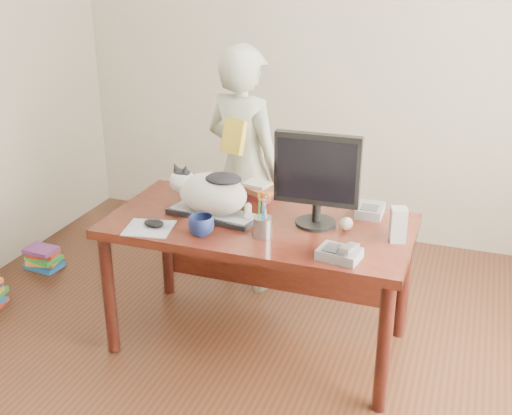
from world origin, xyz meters
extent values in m
plane|color=black|center=(0.00, 0.00, 0.00)|extent=(4.50, 4.50, 0.00)
plane|color=beige|center=(0.00, 2.25, 1.35)|extent=(4.00, 0.00, 4.00)
cube|color=black|center=(0.00, 0.60, 0.72)|extent=(1.60, 0.80, 0.05)
cylinder|color=black|center=(-0.74, 0.26, 0.35)|extent=(0.07, 0.07, 0.70)
cylinder|color=black|center=(0.74, 0.26, 0.35)|extent=(0.07, 0.07, 0.70)
cylinder|color=black|center=(-0.74, 0.94, 0.35)|extent=(0.07, 0.07, 0.70)
cylinder|color=black|center=(0.74, 0.94, 0.35)|extent=(0.07, 0.07, 0.70)
cube|color=black|center=(0.00, 0.96, 0.40)|extent=(1.45, 0.03, 0.50)
cube|color=black|center=(-0.26, 0.59, 0.76)|extent=(0.52, 0.27, 0.02)
cube|color=#A9A9AE|center=(-0.26, 0.59, 0.78)|extent=(0.48, 0.23, 0.01)
ellipsoid|color=white|center=(-0.26, 0.59, 0.88)|extent=(0.41, 0.29, 0.23)
ellipsoid|color=white|center=(-0.43, 0.59, 0.93)|extent=(0.16, 0.15, 0.13)
ellipsoid|color=black|center=(-0.43, 0.59, 0.97)|extent=(0.11, 0.10, 0.05)
cone|color=black|center=(-0.47, 0.59, 1.00)|extent=(0.07, 0.07, 0.08)
cone|color=black|center=(-0.41, 0.58, 1.00)|extent=(0.07, 0.07, 0.08)
ellipsoid|color=black|center=(-0.19, 0.57, 0.98)|extent=(0.22, 0.19, 0.05)
cylinder|color=white|center=(-0.07, 0.61, 0.80)|extent=(0.09, 0.16, 0.05)
cylinder|color=black|center=(0.29, 0.67, 0.76)|extent=(0.22, 0.22, 0.02)
cylinder|color=black|center=(0.29, 0.67, 0.82)|extent=(0.04, 0.04, 0.10)
cube|color=black|center=(0.29, 0.65, 1.06)|extent=(0.44, 0.06, 0.37)
cube|color=black|center=(0.29, 0.62, 1.06)|extent=(0.40, 0.02, 0.31)
cylinder|color=gray|center=(0.08, 0.43, 0.80)|extent=(0.12, 0.12, 0.11)
cylinder|color=black|center=(0.06, 0.45, 0.89)|extent=(0.04, 0.03, 0.16)
cylinder|color=blue|center=(0.09, 0.41, 0.89)|extent=(0.04, 0.03, 0.16)
cylinder|color=#A01618|center=(0.08, 0.45, 0.89)|extent=(0.02, 0.04, 0.16)
cylinder|color=#17751F|center=(0.06, 0.42, 0.89)|extent=(0.02, 0.04, 0.16)
cylinder|color=#A9A8AD|center=(0.08, 0.42, 0.90)|extent=(0.01, 0.03, 0.12)
cylinder|color=#A9A8AD|center=(0.09, 0.42, 0.90)|extent=(0.02, 0.02, 0.12)
torus|color=#D8560B|center=(0.07, 0.43, 0.97)|extent=(0.05, 0.03, 0.05)
torus|color=#D8560B|center=(0.10, 0.42, 0.97)|extent=(0.05, 0.03, 0.05)
cube|color=silver|center=(-0.50, 0.33, 0.75)|extent=(0.27, 0.26, 0.01)
ellipsoid|color=black|center=(-0.48, 0.35, 0.77)|extent=(0.12, 0.09, 0.04)
imported|color=black|center=(-0.22, 0.34, 0.80)|extent=(0.16, 0.16, 0.10)
cube|color=slate|center=(0.49, 0.32, 0.77)|extent=(0.21, 0.17, 0.05)
cube|color=#3D3D3F|center=(0.46, 0.32, 0.80)|extent=(0.09, 0.11, 0.01)
cube|color=#A9A8AD|center=(0.54, 0.33, 0.81)|extent=(0.07, 0.17, 0.06)
cube|color=#ACACAF|center=(0.72, 0.61, 0.84)|extent=(0.10, 0.10, 0.17)
sphere|color=#F0E6D0|center=(0.45, 0.65, 0.78)|extent=(0.07, 0.07, 0.07)
cube|color=#441212|center=(-0.12, 0.94, 0.77)|extent=(0.26, 0.22, 0.04)
cube|color=brown|center=(-0.12, 0.93, 0.80)|extent=(0.25, 0.22, 0.03)
cube|color=silver|center=(-0.13, 0.94, 0.82)|extent=(0.16, 0.14, 0.02)
cube|color=slate|center=(0.53, 0.89, 0.78)|extent=(0.14, 0.18, 0.05)
cube|color=#3D3D3F|center=(0.53, 0.86, 0.80)|extent=(0.09, 0.09, 0.01)
imported|color=white|center=(-0.33, 1.26, 0.79)|extent=(0.67, 0.55, 1.57)
cube|color=gold|center=(-0.33, 1.09, 1.05)|extent=(0.17, 0.13, 0.21)
cube|color=#1C59A9|center=(-1.72, 0.95, 0.02)|extent=(0.25, 0.19, 0.03)
cube|color=orange|center=(-1.73, 0.96, 0.05)|extent=(0.22, 0.19, 0.03)
cube|color=#298B34|center=(-1.71, 0.94, 0.08)|extent=(0.24, 0.19, 0.03)
cube|color=red|center=(-1.72, 0.96, 0.11)|extent=(0.21, 0.16, 0.03)
cube|color=#703381|center=(-1.73, 0.94, 0.14)|extent=(0.22, 0.17, 0.03)
camera|label=1|loc=(1.02, -2.32, 2.11)|focal=45.00mm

